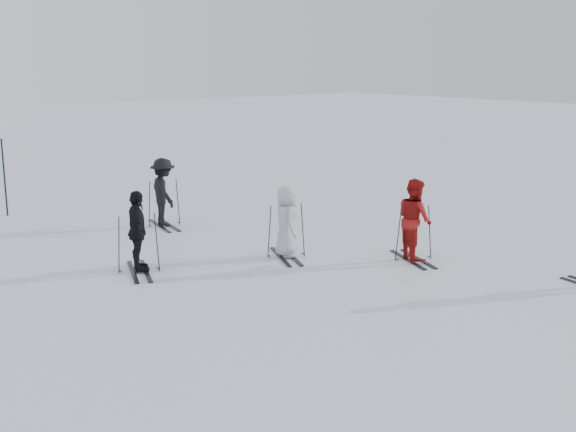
% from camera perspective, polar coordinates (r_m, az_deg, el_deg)
% --- Properties ---
extents(ground, '(120.00, 120.00, 0.00)m').
position_cam_1_polar(ground, '(16.08, 2.27, -4.07)').
color(ground, silver).
rests_on(ground, ground).
extents(skier_red, '(1.00, 1.11, 1.87)m').
position_cam_1_polar(skier_red, '(16.68, 9.97, -0.34)').
color(skier_red, maroon).
rests_on(skier_red, ground).
extents(skier_grey, '(0.82, 0.96, 1.65)m').
position_cam_1_polar(skier_grey, '(16.69, -0.14, -0.51)').
color(skier_grey, '#A5ABAE').
rests_on(skier_grey, ground).
extents(skier_uphill_left, '(0.79, 1.12, 1.76)m').
position_cam_1_polar(skier_uphill_left, '(15.83, -11.80, -1.29)').
color(skier_uphill_left, black).
rests_on(skier_uphill_left, ground).
extents(skier_uphill_far, '(0.93, 1.32, 1.86)m').
position_cam_1_polar(skier_uphill_far, '(20.10, -9.82, 1.81)').
color(skier_uphill_far, black).
rests_on(skier_uphill_far, ground).
extents(skis_red, '(2.00, 1.55, 1.30)m').
position_cam_1_polar(skis_red, '(16.74, 9.93, -1.29)').
color(skis_red, black).
rests_on(skis_red, ground).
extents(skis_grey, '(2.02, 1.61, 1.30)m').
position_cam_1_polar(skis_grey, '(16.73, -0.14, -1.10)').
color(skis_grey, black).
rests_on(skis_grey, ground).
extents(skis_uphill_left, '(2.03, 1.56, 1.32)m').
position_cam_1_polar(skis_uphill_left, '(15.88, -11.77, -2.07)').
color(skis_uphill_left, black).
rests_on(skis_uphill_left, ground).
extents(skis_uphill_far, '(1.98, 1.33, 1.33)m').
position_cam_1_polar(skis_uphill_far, '(20.15, -9.79, 1.07)').
color(skis_uphill_far, black).
rests_on(skis_uphill_far, ground).
extents(piste_marker, '(0.06, 0.06, 2.28)m').
position_cam_1_polar(piste_marker, '(22.65, -21.49, 2.84)').
color(piste_marker, black).
rests_on(piste_marker, ground).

